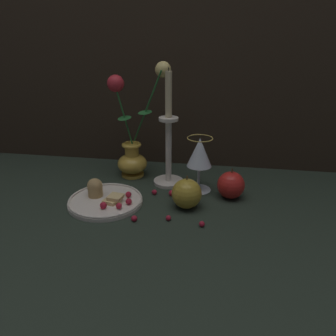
{
  "coord_description": "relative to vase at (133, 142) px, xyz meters",
  "views": [
    {
      "loc": [
        0.19,
        -0.83,
        0.45
      ],
      "look_at": [
        0.05,
        0.0,
        0.1
      ],
      "focal_mm": 35.0,
      "sensor_mm": 36.0,
      "label": 1
    }
  ],
  "objects": [
    {
      "name": "berry_front_center",
      "position": [
        0.15,
        -0.14,
        -0.11
      ],
      "size": [
        0.02,
        0.02,
        0.02
      ],
      "primitive_type": "sphere",
      "color": "#AD192D",
      "rests_on": "ground_plane"
    },
    {
      "name": "ground_plane",
      "position": [
        0.09,
        -0.16,
        -0.12
      ],
      "size": [
        2.4,
        2.4,
        0.0
      ],
      "primitive_type": "plane",
      "color": "#232D23",
      "rests_on": "ground"
    },
    {
      "name": "plate_with_pastries",
      "position": [
        -0.03,
        -0.21,
        -0.11
      ],
      "size": [
        0.21,
        0.21,
        0.06
      ],
      "color": "silver",
      "rests_on": "ground_plane"
    },
    {
      "name": "wine_glass",
      "position": [
        0.22,
        -0.08,
        -0.0
      ],
      "size": [
        0.08,
        0.08,
        0.17
      ],
      "color": "silver",
      "rests_on": "ground_plane"
    },
    {
      "name": "berry_by_glass_stem",
      "position": [
        0.16,
        -0.27,
        -0.11
      ],
      "size": [
        0.01,
        0.01,
        0.01
      ],
      "primitive_type": "sphere",
      "color": "#AD192D",
      "rests_on": "ground_plane"
    },
    {
      "name": "berry_near_plate",
      "position": [
        0.25,
        -0.29,
        -0.11
      ],
      "size": [
        0.01,
        0.01,
        0.01
      ],
      "primitive_type": "sphere",
      "color": "#AD192D",
      "rests_on": "ground_plane"
    },
    {
      "name": "apple_beside_vase",
      "position": [
        0.2,
        -0.2,
        -0.08
      ],
      "size": [
        0.08,
        0.08,
        0.1
      ],
      "color": "#B2932D",
      "rests_on": "ground_plane"
    },
    {
      "name": "berry_under_candlestick",
      "position": [
        0.1,
        -0.13,
        -0.11
      ],
      "size": [
        0.02,
        0.02,
        0.02
      ],
      "primitive_type": "sphere",
      "color": "#AD192D",
      "rests_on": "ground_plane"
    },
    {
      "name": "vase",
      "position": [
        0.0,
        0.0,
        0.0
      ],
      "size": [
        0.2,
        0.1,
        0.37
      ],
      "color": "gold",
      "rests_on": "ground_plane"
    },
    {
      "name": "candlestick",
      "position": [
        0.13,
        -0.05,
        0.0
      ],
      "size": [
        0.1,
        0.1,
        0.36
      ],
      "color": "silver",
      "rests_on": "ground_plane"
    },
    {
      "name": "berry_far_right",
      "position": [
        0.08,
        -0.29,
        -0.11
      ],
      "size": [
        0.02,
        0.02,
        0.02
      ],
      "primitive_type": "sphere",
      "color": "#AD192D",
      "rests_on": "ground_plane"
    },
    {
      "name": "apple_near_glass",
      "position": [
        0.32,
        -0.12,
        -0.08
      ],
      "size": [
        0.08,
        0.08,
        0.09
      ],
      "color": "red",
      "rests_on": "ground_plane"
    }
  ]
}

